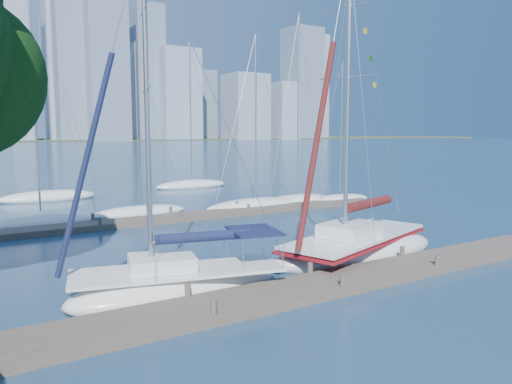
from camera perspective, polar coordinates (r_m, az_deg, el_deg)
ground at (r=18.52m, az=7.94°, el=-11.01°), size 700.00×700.00×0.00m
near_dock at (r=18.46m, az=7.95°, el=-10.42°), size 26.00×2.00×0.40m
far_dock at (r=32.81m, az=-7.56°, el=-2.78°), size 30.00×1.80×0.36m
sailboat_navy at (r=17.76m, az=-8.94°, el=-8.36°), size 8.20×4.32×12.63m
sailboat_maroon at (r=22.96m, az=11.40°, el=-4.86°), size 9.65×5.69×14.18m
bg_boat_0 at (r=32.70m, az=-23.35°, el=-3.16°), size 6.61×3.63×13.84m
bg_boat_2 at (r=34.90m, az=-13.14°, el=-2.22°), size 6.78×2.66×11.87m
bg_boat_3 at (r=36.79m, az=-0.04°, el=-1.52°), size 8.43×4.56×12.94m
bg_boat_4 at (r=39.28m, az=4.73°, el=-0.97°), size 7.11×4.15×14.90m
bg_boat_5 at (r=40.83m, az=9.57°, el=-0.83°), size 6.11×3.13×11.41m
bg_boat_6 at (r=44.81m, az=-22.65°, el=-0.49°), size 7.94×3.65×15.14m
bg_boat_7 at (r=51.11m, az=-7.36°, el=0.83°), size 7.94×4.25×14.95m
skyline at (r=307.39m, az=-26.22°, el=11.75°), size 502.75×51.31×109.08m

